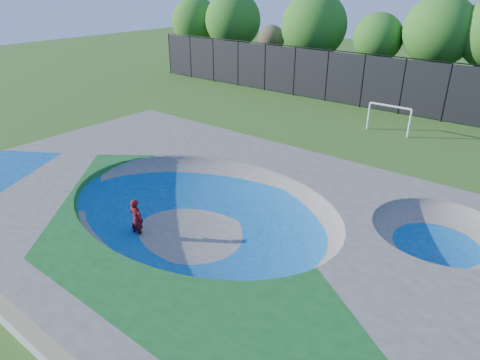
# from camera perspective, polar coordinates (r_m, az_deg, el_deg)

# --- Properties ---
(ground) EXTENTS (120.00, 120.00, 0.00)m
(ground) POSITION_cam_1_polar(r_m,az_deg,el_deg) (16.61, -4.99, -7.40)
(ground) COLOR #2E5718
(ground) RESTS_ON ground
(skate_deck) EXTENTS (22.00, 14.00, 1.50)m
(skate_deck) POSITION_cam_1_polar(r_m,az_deg,el_deg) (16.22, -5.08, -5.16)
(skate_deck) COLOR gray
(skate_deck) RESTS_ON ground
(skater) EXTENTS (0.62, 0.42, 1.63)m
(skater) POSITION_cam_1_polar(r_m,az_deg,el_deg) (16.46, -13.62, -5.08)
(skater) COLOR #B20E12
(skater) RESTS_ON ground
(skateboard) EXTENTS (0.81, 0.39, 0.05)m
(skateboard) POSITION_cam_1_polar(r_m,az_deg,el_deg) (16.86, -13.35, -7.41)
(skateboard) COLOR black
(skateboard) RESTS_ON ground
(soccer_goal) EXTENTS (2.77, 0.12, 1.82)m
(soccer_goal) POSITION_cam_1_polar(r_m,az_deg,el_deg) (28.80, 19.30, 8.33)
(soccer_goal) COLOR white
(soccer_goal) RESTS_ON ground
(fence) EXTENTS (48.09, 0.09, 4.04)m
(fence) POSITION_cam_1_polar(r_m,az_deg,el_deg) (33.26, 20.84, 11.71)
(fence) COLOR black
(fence) RESTS_ON ground
(treeline) EXTENTS (54.07, 7.80, 8.27)m
(treeline) POSITION_cam_1_polar(r_m,az_deg,el_deg) (37.73, 22.74, 17.49)
(treeline) COLOR #493424
(treeline) RESTS_ON ground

